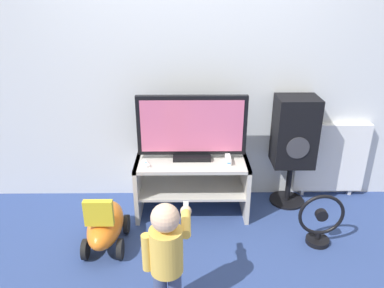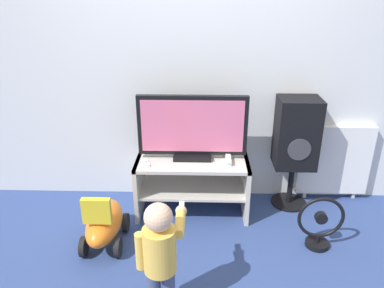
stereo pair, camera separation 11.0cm
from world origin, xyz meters
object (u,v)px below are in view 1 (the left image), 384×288
Objects in this scene: remote_primary at (146,164)px; speaker_tower at (294,134)px; floor_fan at (320,222)px; child at (167,250)px; game_console at (228,159)px; ride_on_toy at (106,225)px; television at (192,128)px; radiator at (331,158)px.

speaker_tower is (1.32, 0.25, 0.16)m from remote_primary.
remote_primary is at bearing 164.80° from floor_fan.
floor_fan is (0.10, -0.64, -0.50)m from speaker_tower.
remote_primary is 1.08m from child.
ride_on_toy is at bearing -155.81° from game_console.
speaker_tower is (0.61, 0.19, 0.15)m from game_console.
television reaches higher than child.
television is 2.08× the size of floor_fan.
floor_fan is (0.71, -0.44, -0.35)m from game_console.
game_console reaches higher than floor_fan.
game_console is at bearing 148.11° from floor_fan.
game_console is 1.09m from radiator.
television is 7.16× the size of remote_primary.
ride_on_toy is at bearing -158.29° from speaker_tower.
child is 1.36× the size of ride_on_toy.
ride_on_toy is (-0.53, 0.65, -0.28)m from child.
floor_fan is at bearing 29.09° from child.
ride_on_toy is (-1.01, -0.45, -0.36)m from game_console.
game_console is 1.16m from ride_on_toy.
floor_fan is 0.77× the size of ride_on_toy.
television is 1.18× the size of child.
child is 1.39m from floor_fan.
child is at bearing -130.09° from speaker_tower.
remote_primary is at bearing -175.44° from game_console.
game_console is 0.17× the size of speaker_tower.
remote_primary is 0.18× the size of radiator.
game_console is 0.22× the size of child.
ride_on_toy is at bearing -159.21° from radiator.
game_console is 0.23× the size of radiator.
television reaches higher than game_console.
television is 5.36× the size of game_console.
speaker_tower is at bearing -162.86° from radiator.
ride_on_toy reaches higher than floor_fan.
floor_fan is (1.03, -0.53, -0.60)m from television.
speaker_tower reaches higher than ride_on_toy.
speaker_tower reaches higher than child.
floor_fan is at bearing 0.33° from ride_on_toy.
game_console is 0.30× the size of ride_on_toy.
floor_fan is at bearing -112.90° from radiator.
television is 1.43m from radiator.
speaker_tower is 1.79× the size of ride_on_toy.
remote_primary is 0.13× the size of speaker_tower.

